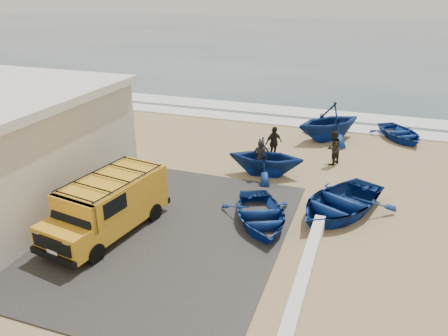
% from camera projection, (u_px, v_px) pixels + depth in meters
% --- Properties ---
extents(ground, '(160.00, 160.00, 0.00)m').
position_uv_depth(ground, '(187.00, 207.00, 16.60)').
color(ground, tan).
extents(slab, '(12.00, 10.00, 0.05)m').
position_uv_depth(slab, '(112.00, 223.00, 15.46)').
color(slab, '#373432').
rests_on(slab, ground).
extents(ocean, '(180.00, 88.00, 0.01)m').
position_uv_depth(ocean, '(338.00, 39.00, 65.24)').
color(ocean, '#385166').
rests_on(ocean, ground).
extents(surf_line, '(180.00, 1.60, 0.06)m').
position_uv_depth(surf_line, '(265.00, 120.00, 27.01)').
color(surf_line, white).
rests_on(surf_line, ground).
extents(surf_wash, '(180.00, 2.20, 0.04)m').
position_uv_depth(surf_wash, '(274.00, 110.00, 29.19)').
color(surf_wash, white).
rests_on(surf_wash, ground).
extents(parapet, '(0.35, 6.00, 0.55)m').
position_uv_depth(parapet, '(305.00, 273.00, 12.37)').
color(parapet, silver).
rests_on(parapet, ground).
extents(van, '(2.53, 4.85, 1.98)m').
position_uv_depth(van, '(109.00, 204.00, 14.54)').
color(van, gold).
rests_on(van, ground).
extents(boat_near_left, '(3.81, 4.31, 0.74)m').
position_uv_depth(boat_near_left, '(260.00, 215.00, 15.28)').
color(boat_near_left, navy).
rests_on(boat_near_left, ground).
extents(boat_near_right, '(4.73, 5.29, 0.90)m').
position_uv_depth(boat_near_right, '(339.00, 202.00, 15.96)').
color(boat_near_right, navy).
rests_on(boat_near_right, ground).
extents(boat_mid_left, '(3.50, 3.10, 1.71)m').
position_uv_depth(boat_mid_left, '(266.00, 157.00, 19.04)').
color(boat_mid_left, navy).
rests_on(boat_mid_left, ground).
extents(boat_far_left, '(5.13, 5.14, 2.05)m').
position_uv_depth(boat_far_left, '(329.00, 121.00, 23.33)').
color(boat_far_left, navy).
rests_on(boat_far_left, ground).
extents(boat_far_right, '(3.76, 4.13, 0.70)m').
position_uv_depth(boat_far_right, '(400.00, 133.00, 23.59)').
color(boat_far_right, navy).
rests_on(boat_far_right, ground).
extents(fisherman_front, '(0.64, 0.44, 1.69)m').
position_uv_depth(fisherman_front, '(260.00, 158.00, 18.89)').
color(fisherman_front, black).
rests_on(fisherman_front, ground).
extents(fisherman_middle, '(0.92, 0.99, 1.63)m').
position_uv_depth(fisherman_middle, '(333.00, 148.00, 20.21)').
color(fisherman_middle, black).
rests_on(fisherman_middle, ground).
extents(fisherman_back, '(0.91, 0.99, 1.63)m').
position_uv_depth(fisherman_back, '(274.00, 143.00, 20.80)').
color(fisherman_back, black).
rests_on(fisherman_back, ground).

